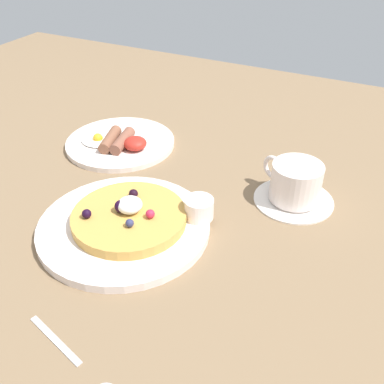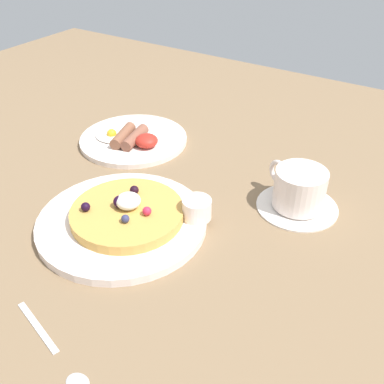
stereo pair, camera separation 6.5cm
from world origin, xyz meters
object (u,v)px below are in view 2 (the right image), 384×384
(breakfast_plate, at_px, (134,139))
(syrup_ramekin, at_px, (197,208))
(coffee_saucer, at_px, (297,206))
(teaspoon, at_px, (61,359))
(pancake_plate, at_px, (122,222))
(coffee_cup, at_px, (299,187))

(breakfast_plate, bearing_deg, syrup_ramekin, -32.05)
(breakfast_plate, distance_m, coffee_saucer, 0.38)
(coffee_saucer, xyz_separation_m, teaspoon, (-0.12, -0.42, -0.00))
(pancake_plate, height_order, teaspoon, pancake_plate)
(coffee_cup, bearing_deg, pancake_plate, -137.44)
(syrup_ramekin, height_order, breakfast_plate, syrup_ramekin)
(syrup_ramekin, xyz_separation_m, breakfast_plate, (-0.26, 0.16, -0.03))
(breakfast_plate, relative_size, teaspoon, 1.42)
(pancake_plate, relative_size, coffee_cup, 2.41)
(syrup_ramekin, relative_size, breakfast_plate, 0.21)
(teaspoon, bearing_deg, breakfast_plate, 119.77)
(coffee_cup, bearing_deg, syrup_ramekin, -131.88)
(pancake_plate, xyz_separation_m, coffee_saucer, (0.22, 0.20, -0.00))
(syrup_ramekin, xyz_separation_m, coffee_saucer, (0.12, 0.13, -0.03))
(pancake_plate, height_order, coffee_saucer, pancake_plate)
(breakfast_plate, bearing_deg, coffee_saucer, -5.07)
(breakfast_plate, bearing_deg, teaspoon, -60.23)
(syrup_ramekin, relative_size, teaspoon, 0.29)
(pancake_plate, height_order, syrup_ramekin, syrup_ramekin)
(coffee_cup, relative_size, teaspoon, 0.71)
(breakfast_plate, relative_size, coffee_saucer, 1.64)
(coffee_cup, xyz_separation_m, teaspoon, (-0.11, -0.42, -0.04))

